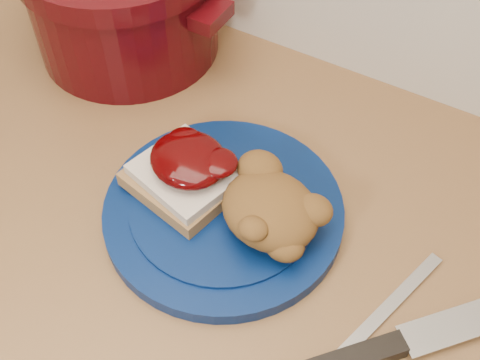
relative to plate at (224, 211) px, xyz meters
The scene contains 6 objects.
plate is the anchor object (origin of this frame).
sandwich 0.06m from the plate, behind, with size 0.13×0.12×0.06m.
stuffing_mound 0.07m from the plate, ahead, with size 0.11×0.10×0.06m, color brown.
chef_knife 0.23m from the plate, 15.38° to the right, with size 0.23×0.26×0.02m.
butter_knife 0.21m from the plate, ahead, with size 0.18×0.01×0.00m, color silver.
pepper_grinder 0.34m from the plate, 149.08° to the left, with size 0.07×0.07×0.14m.
Camera 1 is at (0.22, 1.15, 1.46)m, focal length 45.00 mm.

